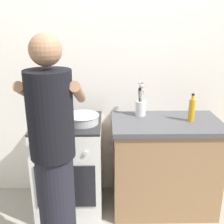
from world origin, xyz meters
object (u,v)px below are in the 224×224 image
(oil_bottle, at_px, (192,110))
(stove_range, at_px, (70,166))
(mixing_bowl, at_px, (83,118))
(person, at_px, (54,160))
(utensil_crock, at_px, (141,105))
(pot, at_px, (51,117))

(oil_bottle, bearing_deg, stove_range, -179.86)
(mixing_bowl, xyz_separation_m, person, (-0.15, -0.60, -0.09))
(stove_range, distance_m, person, 0.76)
(utensil_crock, height_order, person, person)
(utensil_crock, bearing_deg, stove_range, -166.14)
(pot, height_order, oil_bottle, oil_bottle)
(stove_range, xyz_separation_m, oil_bottle, (1.12, 0.00, 0.56))
(stove_range, bearing_deg, oil_bottle, 0.14)
(mixing_bowl, height_order, utensil_crock, utensil_crock)
(utensil_crock, distance_m, person, 1.07)
(pot, bearing_deg, oil_bottle, 1.42)
(pot, relative_size, person, 0.17)
(mixing_bowl, xyz_separation_m, oil_bottle, (0.98, 0.04, 0.06))
(stove_range, distance_m, oil_bottle, 1.25)
(utensil_crock, xyz_separation_m, oil_bottle, (0.44, -0.16, 0.00))
(stove_range, height_order, pot, pot)
(pot, xyz_separation_m, mixing_bowl, (0.28, -0.01, -0.01))
(person, bearing_deg, pot, 102.18)
(pot, bearing_deg, mixing_bowl, -2.27)
(stove_range, xyz_separation_m, mixing_bowl, (0.14, -0.04, 0.50))
(mixing_bowl, bearing_deg, oil_bottle, 2.48)
(stove_range, bearing_deg, pot, -168.54)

